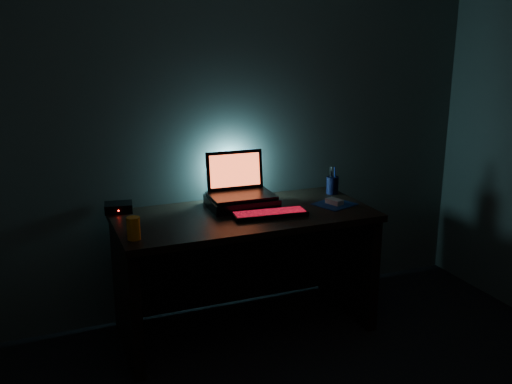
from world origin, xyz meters
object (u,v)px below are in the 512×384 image
router (119,208)px  pen_cup (332,185)px  mouse (334,202)px  keyboard (270,214)px  juice_glass (134,228)px  laptop (239,185)px

router → pen_cup: bearing=3.2°
pen_cup → router: (-1.36, 0.12, -0.03)m
pen_cup → router: pen_cup is taller
mouse → router: router is taller
keyboard → juice_glass: juice_glass is taller
mouse → pen_cup: pen_cup is taller
laptop → pen_cup: 0.65m
mouse → juice_glass: 1.26m
mouse → laptop: bearing=137.7°
laptop → juice_glass: (-0.71, -0.38, -0.06)m
laptop → juice_glass: size_ratio=3.31×
laptop → mouse: size_ratio=3.85×
laptop → keyboard: (0.08, -0.29, -0.11)m
pen_cup → router: 1.37m
juice_glass → router: (-0.00, 0.50, -0.03)m
mouse → router: size_ratio=0.58×
laptop → mouse: bearing=-20.7°
keyboard → mouse: bearing=12.6°
pen_cup → router: bearing=174.9°
keyboard → router: bearing=158.2°
laptop → keyboard: size_ratio=0.88×
keyboard → pen_cup: (0.57, 0.28, 0.04)m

